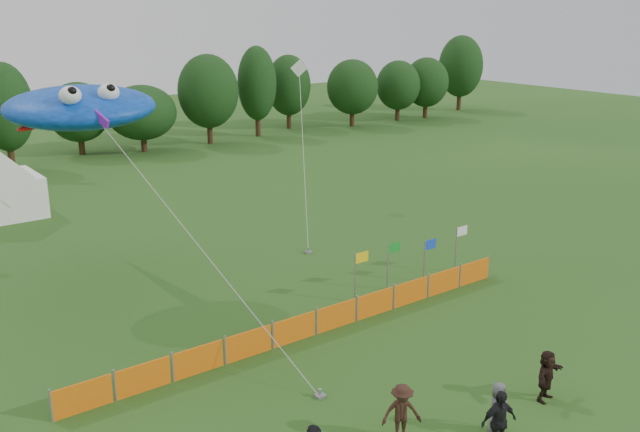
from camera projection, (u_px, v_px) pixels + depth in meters
ground at (440, 428)px, 21.35m from camera, size 160.00×160.00×0.00m
treeline at (38, 111)px, 55.54m from camera, size 104.57×8.78×8.36m
barrier_fence at (316, 323)px, 27.23m from camera, size 19.90×0.06×1.00m
flag_row at (410, 255)px, 31.83m from camera, size 6.73×0.39×2.19m
spectator_c at (402, 413)px, 20.48m from camera, size 1.34×1.15×1.80m
spectator_d at (499, 422)px, 19.93m from camera, size 1.21×0.74×1.92m
spectator_e at (498, 409)px, 20.83m from camera, size 0.95×0.78×1.66m
spectator_f at (547, 376)px, 22.63m from camera, size 1.66×0.86×1.71m
stingray_kite at (77, 106)px, 29.98m from camera, size 7.65×21.86×9.20m
small_kite_white at (302, 120)px, 41.53m from camera, size 6.48×9.18×8.94m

